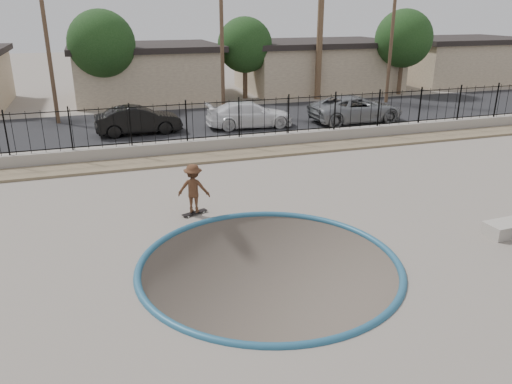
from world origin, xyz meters
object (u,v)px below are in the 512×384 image
object	(u,v)px
skateboard	(195,213)
car_d	(356,109)
car_b	(138,120)
skater	(194,191)
concrete_ledge	(510,228)
car_c	(250,115)

from	to	relation	value
skateboard	car_d	xyz separation A→B (m)	(11.88, 10.85, 0.75)
car_b	car_d	bearing A→B (deg)	-96.83
car_b	skater	bearing A→B (deg)	-179.50
skater	concrete_ledge	distance (m)	9.77
skater	car_b	xyz separation A→B (m)	(-0.58, 11.84, -0.04)
skateboard	car_b	world-z (taller)	car_b
car_b	car_c	size ratio (longest dim) A/B	0.92
car_b	car_d	distance (m)	12.50
concrete_ledge	skater	bearing A→B (deg)	152.91
skater	car_b	bearing A→B (deg)	-64.14
car_d	skateboard	bearing A→B (deg)	131.03
skater	skateboard	size ratio (longest dim) A/B	1.80
skateboard	car_d	world-z (taller)	car_d
concrete_ledge	car_c	xyz separation A→B (m)	(-3.15, 15.97, 0.54)
skateboard	concrete_ledge	world-z (taller)	concrete_ledge
car_b	car_c	world-z (taller)	car_b
skater	car_b	size ratio (longest dim) A/B	0.36
skateboard	car_c	bearing A→B (deg)	42.72
skateboard	concrete_ledge	size ratio (longest dim) A/B	0.56
concrete_ledge	car_b	distance (m)	18.74
skater	car_d	world-z (taller)	skater
car_b	skateboard	bearing A→B (deg)	-179.50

